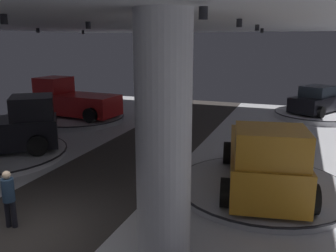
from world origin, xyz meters
TOP-DOWN VIEW (x-y plane):
  - ground at (0.00, 0.00)m, footprint 24.00×44.00m
  - column_right at (3.70, 0.86)m, footprint 1.25×1.25m
  - display_platform_far_left at (-6.22, 11.90)m, footprint 5.68×5.68m
  - pickup_truck_far_left at (-6.54, 11.92)m, footprint 5.45×2.98m
  - display_platform_mid_right at (5.53, 5.16)m, footprint 5.68×5.68m
  - pickup_truck_mid_right at (5.58, 4.85)m, footprint 3.40×5.59m
  - display_platform_deep_right at (7.61, 18.03)m, footprint 5.17×5.17m
  - display_car_deep_right at (7.60, 18.00)m, footprint 3.67×4.54m
  - visitor_walking_near at (-0.21, 8.93)m, footprint 0.32×0.32m
  - visitor_walking_far at (-0.49, 0.44)m, footprint 0.32×0.32m

SIDE VIEW (x-z plane):
  - ground at x=0.00m, z-range -0.05..0.00m
  - display_platform_mid_right at x=5.53m, z-range 0.02..0.26m
  - display_platform_far_left at x=-6.22m, z-range 0.02..0.36m
  - display_platform_deep_right at x=7.61m, z-range 0.02..0.39m
  - visitor_walking_near at x=-0.21m, z-range 0.11..1.70m
  - visitor_walking_far at x=-0.49m, z-range 0.11..1.70m
  - display_car_deep_right at x=7.60m, z-range 0.28..1.99m
  - pickup_truck_mid_right at x=5.58m, z-range 0.03..2.33m
  - pickup_truck_far_left at x=-6.54m, z-range 0.12..2.42m
  - column_right at x=3.70m, z-range 0.00..5.50m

